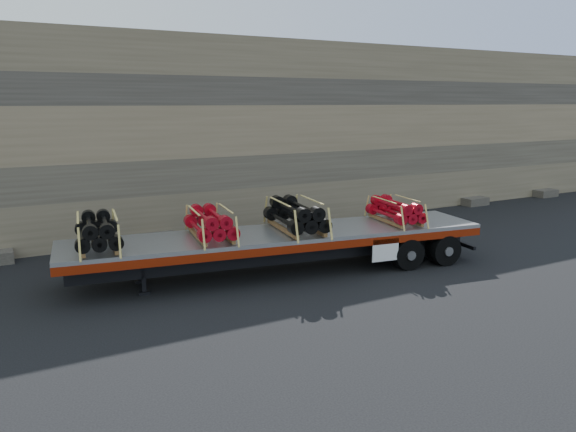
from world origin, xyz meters
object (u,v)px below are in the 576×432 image
bundle_front (98,232)px  bundle_rear (395,211)px  bundle_midrear (296,216)px  trailer (280,252)px  bundle_midfront (210,224)px

bundle_front → bundle_rear: bearing=0.0°
bundle_front → bundle_midrear: 5.26m
trailer → bundle_front: 4.89m
trailer → bundle_front: bearing=180.0°
bundle_front → bundle_rear: (8.36, -1.25, -0.04)m
bundle_midfront → bundle_midrear: (2.40, -0.36, 0.04)m
bundle_midfront → bundle_rear: size_ratio=1.08×
bundle_midfront → bundle_midrear: bundle_midrear is taller
bundle_rear → bundle_front: bearing=180.0°
trailer → bundle_front: size_ratio=5.51×
trailer → bundle_midrear: 1.10m
bundle_front → bundle_rear: size_ratio=1.10×
bundle_midrear → bundle_midfront: bearing=-180.0°
bundle_midfront → trailer: bearing=-0.0°
bundle_front → bundle_rear: 8.46m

